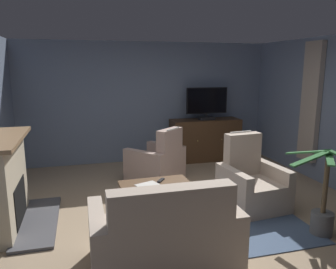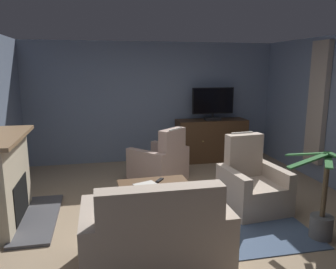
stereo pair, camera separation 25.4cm
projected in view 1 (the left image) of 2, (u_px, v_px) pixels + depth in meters
name	position (u px, v px, depth m)	size (l,w,h in m)	color
ground_plane	(188.00, 213.00, 4.74)	(5.99, 6.25, 0.04)	tan
wall_back	(147.00, 102.00, 7.20)	(5.99, 0.10, 2.57)	slate
curtain_panel_far	(311.00, 102.00, 5.98)	(0.10, 0.44, 2.16)	#B2A393
rug_central	(210.00, 226.00, 4.31)	(2.52, 1.60, 0.01)	slate
fireplace	(3.00, 185.00, 4.21)	(0.89, 1.52, 1.19)	#4C4C51
tv_cabinet	(205.00, 141.00, 7.35)	(1.53, 0.55, 0.91)	#352315
television	(207.00, 103.00, 7.13)	(0.92, 0.20, 0.70)	black
coffee_table	(156.00, 188.00, 4.56)	(0.99, 0.60, 0.46)	brown
tv_remote	(161.00, 180.00, 4.65)	(0.17, 0.05, 0.02)	black
folded_newspaper	(148.00, 185.00, 4.50)	(0.30, 0.22, 0.01)	silver
sofa_floral	(164.00, 239.00, 3.36)	(1.48, 0.90, 0.99)	#C6B29E
armchair_in_far_corner	(251.00, 185.00, 4.87)	(0.90, 0.90, 1.08)	#C6B29E
armchair_by_fireplace	(157.00, 164.00, 5.99)	(1.16, 1.16, 1.01)	#BC9E8E
potted_plant_leafy_by_curtain	(323.00, 209.00, 4.06)	(0.97, 0.99, 1.08)	slate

